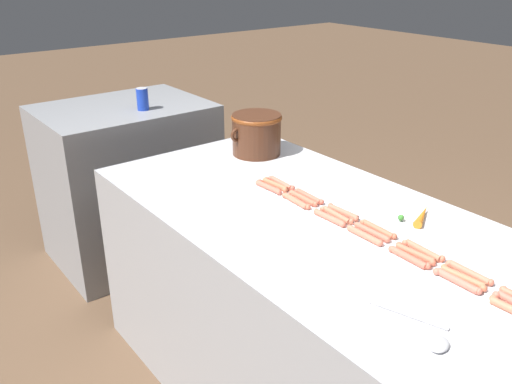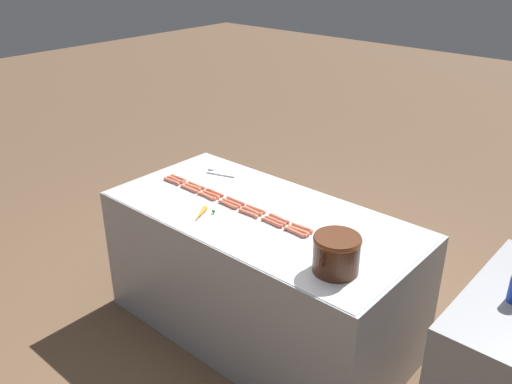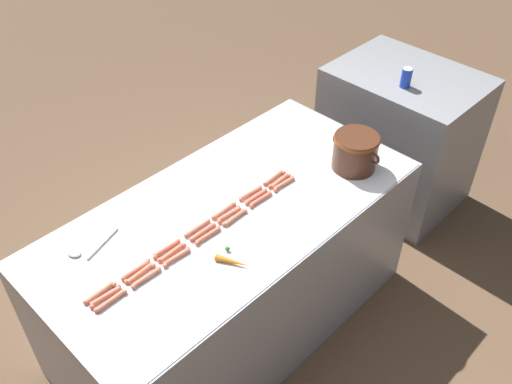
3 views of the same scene
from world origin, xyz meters
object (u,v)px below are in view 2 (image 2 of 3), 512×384
object	(u,v)px
hot_dog_17	(228,205)
hot_dog_20	(295,232)
hot_dog_8	(193,187)
carrot	(201,214)
hot_dog_2	(214,193)
hot_dog_12	(275,221)
hot_dog_13	(299,230)
hot_dog_14	(172,181)
hot_dog_9	(211,194)
hot_dog_11	(252,211)
hot_dog_18	(248,213)
hot_dog_15	(189,189)
hot_dog_16	(207,196)
hot_dog_10	(232,203)
hot_dog_19	(272,223)
hot_dog_6	(302,228)
hot_dog_7	(175,179)
hot_dog_3	(235,201)
bean_pot	(337,252)
hot_dog_5	(279,218)
hot_dog_1	(196,185)
hot_dog_0	(178,178)
serving_spoon	(215,170)
hot_dog_4	(256,209)

from	to	relation	value
hot_dog_17	hot_dog_20	xyz separation A→B (m)	(-0.00, 0.53, 0.00)
hot_dog_8	carrot	world-z (taller)	carrot
hot_dog_2	hot_dog_12	xyz separation A→B (m)	(0.03, 0.54, 0.00)
hot_dog_13	hot_dog_12	bearing A→B (deg)	-90.30
hot_dog_14	hot_dog_9	bearing A→B (deg)	95.28
hot_dog_11	hot_dog_17	xyz separation A→B (m)	(0.04, -0.17, 0.00)
hot_dog_20	hot_dog_18	bearing A→B (deg)	-89.39
hot_dog_9	hot_dog_15	world-z (taller)	same
hot_dog_16	carrot	distance (m)	0.25
hot_dog_10	hot_dog_19	world-z (taller)	same
hot_dog_6	hot_dog_17	size ratio (longest dim) A/B	1.00
hot_dog_8	hot_dog_11	world-z (taller)	same
hot_dog_7	hot_dog_18	bearing A→B (deg)	86.82
hot_dog_3	bean_pot	world-z (taller)	bean_pot
hot_dog_6	hot_dog_5	bearing A→B (deg)	-91.12
hot_dog_1	hot_dog_14	size ratio (longest dim) A/B	1.00
hot_dog_17	hot_dog_19	distance (m)	0.35
hot_dog_2	hot_dog_16	distance (m)	0.07
hot_dog_0	hot_dog_14	distance (m)	0.07
hot_dog_6	hot_dog_20	size ratio (longest dim) A/B	1.00
hot_dog_15	hot_dog_1	bearing A→B (deg)	-176.36
hot_dog_12	carrot	size ratio (longest dim) A/B	0.92
hot_dog_6	hot_dog_16	bearing A→B (deg)	-84.40
hot_dog_0	hot_dog_1	size ratio (longest dim) A/B	1.00
hot_dog_3	hot_dog_8	size ratio (longest dim) A/B	1.00
hot_dog_13	hot_dog_5	bearing A→B (deg)	-102.67
hot_dog_12	serving_spoon	distance (m)	0.86
hot_dog_17	hot_dog_0	bearing A→B (deg)	-97.18
hot_dog_3	hot_dog_8	bearing A→B (deg)	-84.72
hot_dog_4	hot_dog_10	world-z (taller)	same
hot_dog_4	carrot	world-z (taller)	carrot
hot_dog_3	hot_dog_4	distance (m)	0.17
hot_dog_15	bean_pot	size ratio (longest dim) A/B	0.53
hot_dog_17	hot_dog_18	bearing A→B (deg)	89.29
hot_dog_10	hot_dog_18	distance (m)	0.18
hot_dog_20	hot_dog_6	bearing A→B (deg)	-178.84
hot_dog_14	serving_spoon	xyz separation A→B (m)	(-0.33, 0.08, -0.00)
hot_dog_6	hot_dog_16	xyz separation A→B (m)	(0.07, -0.71, 0.00)
hot_dog_2	hot_dog_7	bearing A→B (deg)	-84.97
hot_dog_19	hot_dog_1	bearing A→B (deg)	-95.14
hot_dog_1	hot_dog_3	xyz separation A→B (m)	(-0.00, 0.36, 0.00)
hot_dog_15	hot_dog_19	world-z (taller)	same
hot_dog_7	hot_dog_17	world-z (taller)	same
hot_dog_4	hot_dog_18	bearing A→B (deg)	2.22
bean_pot	hot_dog_4	bearing A→B (deg)	-107.39
hot_dog_10	hot_dog_12	bearing A→B (deg)	89.91
hot_dog_20	bean_pot	bearing A→B (deg)	66.89
hot_dog_6	hot_dog_20	distance (m)	0.07
hot_dog_5	bean_pot	world-z (taller)	bean_pot
hot_dog_8	hot_dog_13	distance (m)	0.89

